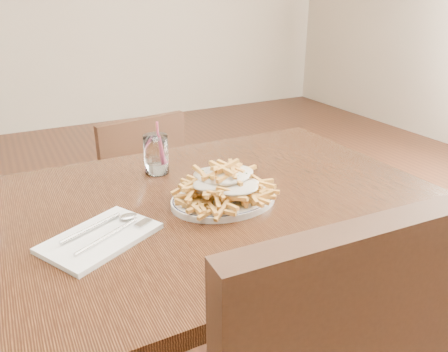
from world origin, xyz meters
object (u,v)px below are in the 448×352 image
fries_plate (224,199)px  water_glass (156,156)px  loaded_fries (224,181)px  table (201,228)px  chair_far (137,192)px

fries_plate → water_glass: bearing=107.6°
loaded_fries → water_glass: size_ratio=1.68×
table → chair_far: 0.80m
chair_far → fries_plate: (-0.00, -0.80, 0.31)m
chair_far → table: bearing=-93.6°
water_glass → loaded_fries: bearing=-72.4°
table → loaded_fries: bearing=-36.4°
fries_plate → loaded_fries: loaded_fries is taller
table → water_glass: 0.26m
fries_plate → loaded_fries: (0.00, -0.00, 0.05)m
chair_far → water_glass: 0.65m
water_glass → chair_far: bearing=81.3°
chair_far → loaded_fries: (-0.00, -0.80, 0.36)m
table → loaded_fries: (0.05, -0.03, 0.14)m
table → water_glass: (-0.03, 0.22, 0.13)m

